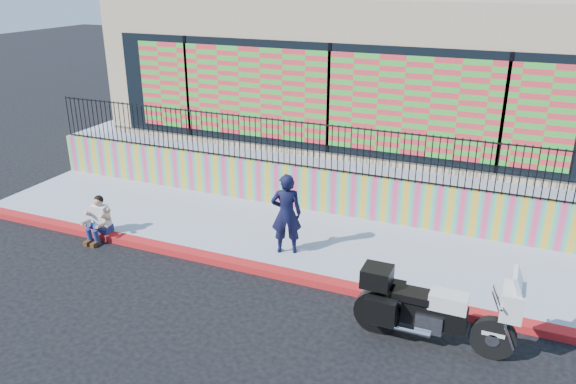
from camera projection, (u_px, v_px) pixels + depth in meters
The scene contains 10 objects.
ground at pixel (260, 272), 11.78m from camera, with size 90.00×90.00×0.00m, color black.
red_curb at pixel (260, 269), 11.75m from camera, with size 16.00×0.30×0.15m, color #A80C27.
sidewalk at pixel (291, 237), 13.16m from camera, with size 16.00×3.00×0.15m, color #959DB3.
mural_wall at pixel (315, 189), 14.30m from camera, with size 16.00×0.20×1.10m, color #E33B6F.
metal_fence at pixel (316, 146), 13.88m from camera, with size 15.80×0.04×1.20m, color black, non-canonical shape.
elevated_platform at pixel (369, 141), 18.69m from camera, with size 16.00×10.00×1.25m, color #959DB3.
storefront_building at pixel (371, 62), 17.54m from camera, with size 14.00×8.06×4.00m.
police_motorcycle at pixel (432, 307), 9.31m from camera, with size 2.64×0.87×1.64m.
police_officer at pixel (286, 214), 11.99m from camera, with size 0.66×0.43×1.80m, color black.
seated_man at pixel (97, 223), 12.98m from camera, with size 0.54×0.71×1.06m.
Camera 1 is at (4.60, -9.28, 5.89)m, focal length 35.00 mm.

